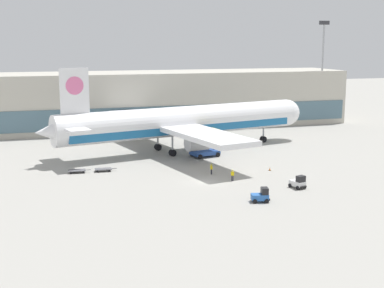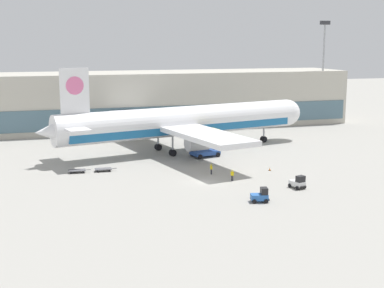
# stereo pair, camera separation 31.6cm
# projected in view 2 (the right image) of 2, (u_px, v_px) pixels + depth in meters

# --- Properties ---
(ground_plane) EXTENTS (400.00, 400.00, 0.00)m
(ground_plane) POSITION_uv_depth(u_px,v_px,m) (206.00, 182.00, 83.28)
(ground_plane) COLOR #9E9B93
(terminal_building) EXTENTS (90.00, 18.20, 14.00)m
(terminal_building) POSITION_uv_depth(u_px,v_px,m) (174.00, 99.00, 137.91)
(terminal_building) COLOR #BCB7A8
(terminal_building) RESTS_ON ground_plane
(light_mast) EXTENTS (2.80, 0.50, 26.88)m
(light_mast) POSITION_uv_depth(u_px,v_px,m) (323.00, 66.00, 140.71)
(light_mast) COLOR #9EA0A5
(light_mast) RESTS_ON ground_plane
(airplane_main) EXTENTS (57.25, 48.57, 17.00)m
(airplane_main) POSITION_uv_depth(u_px,v_px,m) (180.00, 122.00, 105.43)
(airplane_main) COLOR white
(airplane_main) RESTS_ON ground_plane
(scissor_lift_loader) EXTENTS (5.74, 4.35, 5.24)m
(scissor_lift_loader) POSITION_uv_depth(u_px,v_px,m) (205.00, 146.00, 101.32)
(scissor_lift_loader) COLOR #284C99
(scissor_lift_loader) RESTS_ON ground_plane
(baggage_tug_foreground) EXTENTS (2.68, 2.06, 2.00)m
(baggage_tug_foreground) POSITION_uv_depth(u_px,v_px,m) (261.00, 196.00, 72.80)
(baggage_tug_foreground) COLOR #2D66B7
(baggage_tug_foreground) RESTS_ON ground_plane
(baggage_tug_mid) EXTENTS (2.21, 2.74, 2.00)m
(baggage_tug_mid) POSITION_uv_depth(u_px,v_px,m) (298.00, 183.00, 79.59)
(baggage_tug_mid) COLOR silver
(baggage_tug_mid) RESTS_ON ground_plane
(baggage_dolly_lead) EXTENTS (3.74, 1.67, 0.48)m
(baggage_dolly_lead) POSITION_uv_depth(u_px,v_px,m) (77.00, 170.00, 89.13)
(baggage_dolly_lead) COLOR #56565B
(baggage_dolly_lead) RESTS_ON ground_plane
(baggage_dolly_second) EXTENTS (3.74, 1.67, 0.48)m
(baggage_dolly_second) POSITION_uv_depth(u_px,v_px,m) (103.00, 169.00, 90.11)
(baggage_dolly_second) COLOR #56565B
(baggage_dolly_second) RESTS_ON ground_plane
(ground_crew_near) EXTENTS (0.31, 0.55, 1.76)m
(ground_crew_near) POSITION_uv_depth(u_px,v_px,m) (211.00, 168.00, 87.99)
(ground_crew_near) COLOR black
(ground_crew_near) RESTS_ON ground_plane
(ground_crew_far) EXTENTS (0.42, 0.44, 1.80)m
(ground_crew_far) POSITION_uv_depth(u_px,v_px,m) (232.00, 174.00, 83.75)
(ground_crew_far) COLOR black
(ground_crew_far) RESTS_ON ground_plane
(traffic_cone_near) EXTENTS (0.40, 0.40, 0.60)m
(traffic_cone_near) POSITION_uv_depth(u_px,v_px,m) (270.00, 169.00, 90.63)
(traffic_cone_near) COLOR black
(traffic_cone_near) RESTS_ON ground_plane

